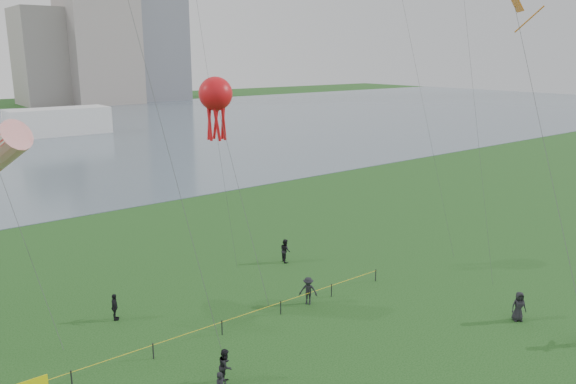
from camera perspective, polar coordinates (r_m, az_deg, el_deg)
building_mid at (r=184.91m, az=-18.71°, el=14.42°), size 20.00×20.00×38.00m
building_low at (r=186.36m, az=-23.37°, el=12.48°), size 16.00×18.00×28.00m
pavilion_right at (r=114.75m, az=-22.28°, el=6.64°), size 18.00×7.00×5.00m
fence at (r=29.10m, az=-17.49°, el=-16.20°), size 24.07×0.07×1.05m
spectator_a at (r=27.20m, az=-6.36°, el=-17.15°), size 1.04×1.03×1.69m
spectator_b at (r=34.54m, az=2.07°, el=-9.99°), size 1.22×1.26×1.73m
spectator_c at (r=34.10m, az=-17.20°, el=-11.11°), size 0.77×1.00×1.58m
spectator_d at (r=35.09m, az=22.39°, el=-10.69°), size 1.01×0.93×1.73m
spectator_g at (r=41.19m, az=-0.27°, el=-5.96°), size 0.87×0.99×1.73m
kite_octopus at (r=35.64m, az=-7.37°, el=9.73°), size 2.11×6.29×13.48m
kite_delta at (r=33.82m, az=22.56°, el=15.79°), size 5.99×9.63×18.20m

